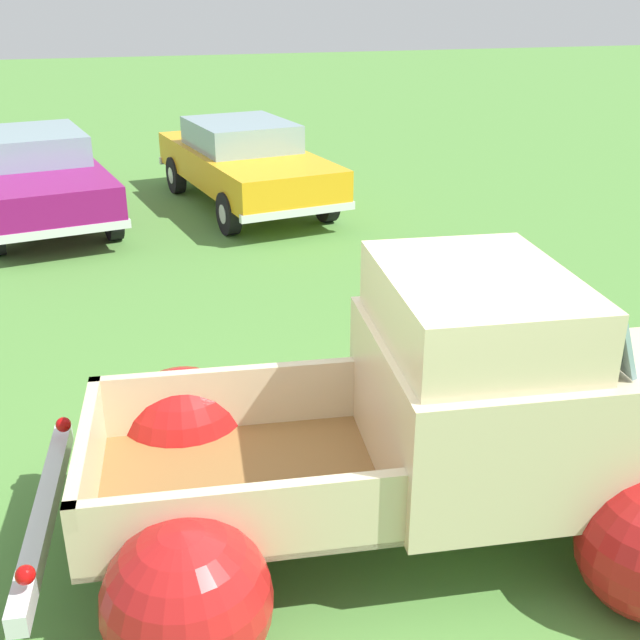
{
  "coord_description": "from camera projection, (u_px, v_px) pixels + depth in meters",
  "views": [
    {
      "loc": [
        -1.61,
        -4.17,
        3.58
      ],
      "look_at": [
        0.0,
        1.66,
        0.95
      ],
      "focal_mm": 43.69,
      "sensor_mm": 36.0,
      "label": 1
    }
  ],
  "objects": [
    {
      "name": "ground_plane",
      "position": [
        382.0,
        533.0,
        5.51
      ],
      "size": [
        80.0,
        80.0,
        0.0
      ],
      "primitive_type": "plane",
      "color": "#548C3D"
    },
    {
      "name": "vintage_pickup_truck",
      "position": [
        442.0,
        436.0,
        5.26
      ],
      "size": [
        4.78,
        3.12,
        1.96
      ],
      "rotation": [
        0.0,
        0.0,
        -0.1
      ],
      "color": "black",
      "rests_on": "ground"
    },
    {
      "name": "show_car_0",
      "position": [
        36.0,
        173.0,
        12.4
      ],
      "size": [
        2.67,
        4.87,
        1.43
      ],
      "rotation": [
        0.0,
        0.0,
        -1.38
      ],
      "color": "black",
      "rests_on": "ground"
    },
    {
      "name": "show_car_1",
      "position": [
        245.0,
        161.0,
        13.28
      ],
      "size": [
        2.62,
        4.78,
        1.43
      ],
      "rotation": [
        0.0,
        0.0,
        -1.39
      ],
      "color": "black",
      "rests_on": "ground"
    }
  ]
}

